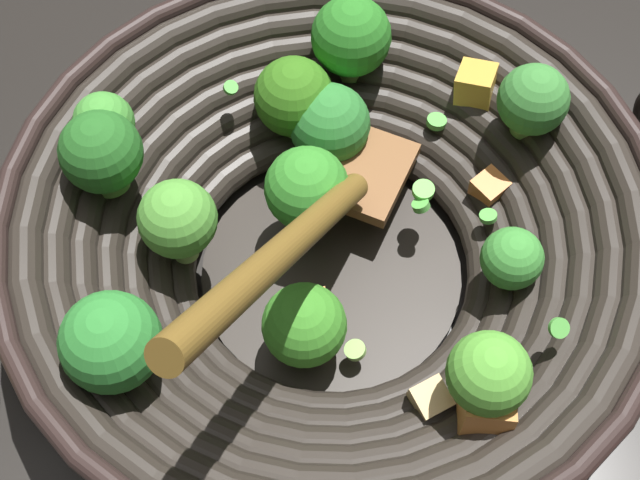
{
  "coord_description": "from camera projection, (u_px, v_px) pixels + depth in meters",
  "views": [
    {
      "loc": [
        -0.22,
        0.18,
        0.54
      ],
      "look_at": [
        0.02,
        -0.0,
        0.03
      ],
      "focal_mm": 48.92,
      "sensor_mm": 36.0,
      "label": 1
    }
  ],
  "objects": [
    {
      "name": "ground_plane",
      "position": [
        331.0,
        278.0,
        0.61
      ],
      "size": [
        4.0,
        4.0,
        0.0
      ],
      "primitive_type": "plane",
      "color": "black"
    },
    {
      "name": "wok",
      "position": [
        329.0,
        229.0,
        0.56
      ],
      "size": [
        0.42,
        0.45,
        0.23
      ],
      "color": "black",
      "rests_on": "ground"
    }
  ]
}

